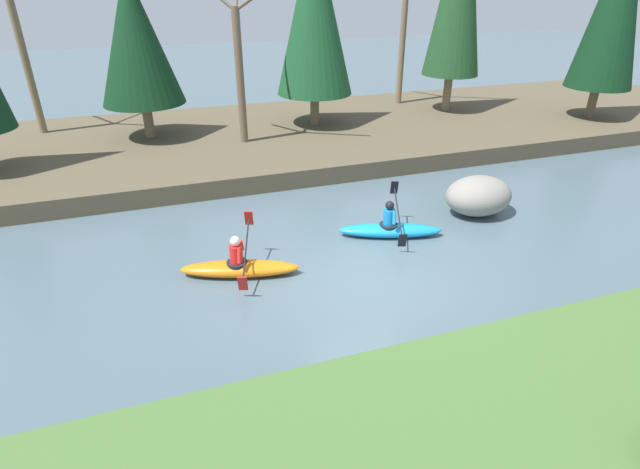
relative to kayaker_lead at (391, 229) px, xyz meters
The scene contains 10 objects.
ground_plane 2.35m from the kayaker_lead, 129.26° to the right, with size 90.00×90.00×0.00m, color #4C606B.
riverbank_far 8.86m from the kayaker_lead, 99.62° to the left, with size 44.00×9.66×0.61m.
conifer_tree_left 11.68m from the kayaker_lead, 121.16° to the left, with size 2.99×2.99×5.89m.
conifer_tree_mid_left 10.33m from the kayaker_lead, 84.44° to the left, with size 3.01×3.01×7.45m.
bare_tree_upstream 15.37m from the kayaker_lead, 130.18° to the left, with size 3.70×3.66×6.73m.
bare_tree_mid_upstream 8.68m from the kayaker_lead, 107.04° to the left, with size 3.40×3.36×6.16m.
bare_tree_mid_downstream 13.52m from the kayaker_lead, 62.69° to the left, with size 4.01×3.96×7.32m.
kayaker_lead is the anchor object (origin of this frame).
kayaker_middle 4.17m from the kayaker_lead, behind, with size 2.77×2.03×1.20m.
boulder_midstream 3.04m from the kayaker_lead, ahead, with size 1.95×1.53×1.10m.
Camera 1 is at (-4.06, -8.68, 6.19)m, focal length 28.00 mm.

